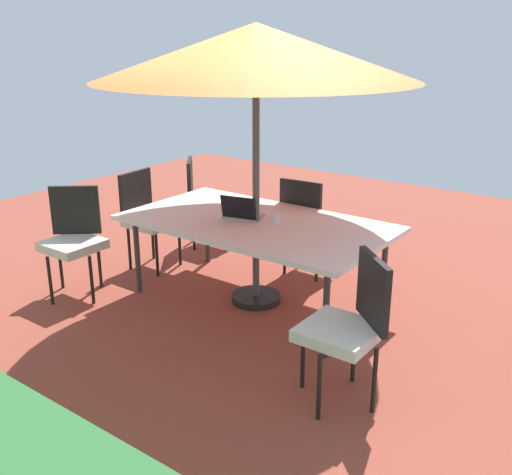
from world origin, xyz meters
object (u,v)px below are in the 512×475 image
Objects in this scene: patio_umbrella at (256,53)px; cup at (276,218)px; chair_northeast at (74,236)px; laptop at (242,213)px; chair_southeast at (204,198)px; chair_northwest at (349,322)px; chair_east at (148,215)px; dining_table at (256,226)px; chair_south at (307,221)px.

patio_umbrella is 31.37× the size of cup.
chair_northeast is at bearing 30.25° from patio_umbrella.
chair_southeast is at bearing -49.00° from laptop.
chair_northwest is at bearing 147.86° from patio_umbrella.
chair_northwest is 2.90m from chair_east.
chair_south reaches higher than dining_table.
chair_northeast is 2.67× the size of laptop.
chair_southeast is 1.53m from laptop.
chair_northeast is (1.45, 1.65, 0.00)m from chair_south.
cup is at bearing -175.89° from chair_northwest.
laptop is 0.32m from cup.
patio_umbrella is 2.67× the size of chair_southeast.
patio_umbrella is 2.26m from chair_northwest.
chair_south and chair_southeast have the same top height.
chair_northeast is 1.84m from cup.
chair_northwest reaches higher than laptop.
dining_table is 1.66m from chair_northeast.
laptop reaches higher than cup.
cup is at bearing -157.45° from chair_southeast.
chair_northwest and chair_east have the same top height.
chair_east is 1.26m from laptop.
chair_east reaches higher than dining_table.
chair_east is at bearing -1.70° from dining_table.
chair_east is at bearing -15.46° from laptop.
dining_table is at bearing 170.27° from laptop.
chair_south is 1.00× the size of chair_southeast.
chair_northwest is 1.76m from laptop.
chair_southeast is at bearing -32.53° from patio_umbrella.
chair_east and chair_southeast have the same top height.
chair_east and chair_south have the same top height.
chair_northeast is (2.80, -0.03, 0.00)m from chair_northwest.
chair_northwest is 2.80m from chair_northeast.
chair_southeast is at bearing -32.53° from dining_table.
cup is (-1.59, -0.90, 0.24)m from chair_northeast.
patio_umbrella reaches higher than chair_east.
patio_umbrella is 2.27m from chair_southeast.
chair_east and chair_northeast have the same top height.
cup is at bearing 98.08° from chair_south.
dining_table is 2.33× the size of chair_southeast.
cup is (1.21, -0.93, 0.24)m from chair_northwest.
dining_table is 1.40m from chair_east.
patio_umbrella is at bearing -170.41° from chair_northwest.
patio_umbrella is 2.67× the size of chair_northeast.
chair_east is at bearing 139.09° from chair_southeast.
chair_southeast is (1.37, -0.87, -0.16)m from dining_table.
cup is (-1.53, 0.80, 0.24)m from chair_southeast.
patio_umbrella is 7.13× the size of laptop.
chair_northeast reaches higher than cup.
patio_umbrella is 2.67× the size of chair_northwest.
chair_northwest is at bearing 142.39° from cup.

